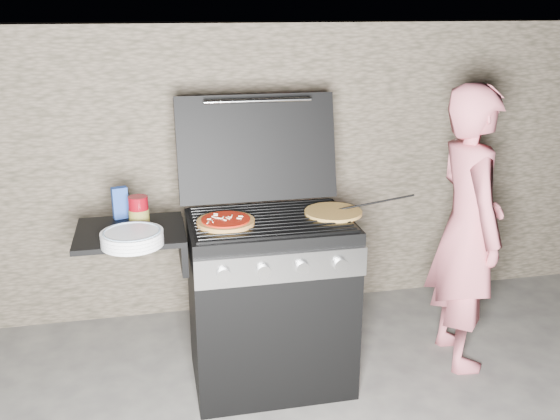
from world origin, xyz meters
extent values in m
plane|color=#44413F|center=(0.00, 0.00, 0.00)|extent=(50.00, 50.00, 0.00)
cube|color=#766654|center=(0.00, 1.05, 0.90)|extent=(8.00, 0.35, 1.80)
cylinder|color=tan|center=(0.32, 0.00, 0.92)|extent=(0.34, 0.34, 0.02)
cylinder|color=maroon|center=(-0.62, 0.05, 0.97)|extent=(0.12, 0.12, 0.14)
cube|color=navy|center=(-0.71, 0.18, 0.98)|extent=(0.08, 0.06, 0.16)
cylinder|color=silver|center=(-0.65, -0.20, 0.93)|extent=(0.31, 0.31, 0.06)
imported|color=#DC6A77|center=(1.07, 0.01, 0.77)|extent=(0.41, 0.59, 1.54)
cylinder|color=black|center=(0.55, 0.00, 0.95)|extent=(0.38, 0.06, 0.08)
camera|label=1|loc=(-0.55, -2.82, 1.92)|focal=40.00mm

